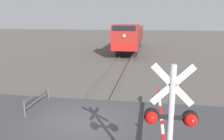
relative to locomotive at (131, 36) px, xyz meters
The scene contains 7 objects.
ground_plane 25.09m from the locomotive, 90.00° to the right, with size 160.00×160.00×0.00m, color #514C47.
rail_track_left 25.10m from the locomotive, 91.64° to the right, with size 0.08×80.00×0.15m, color #59544C.
rail_track_right 25.10m from the locomotive, 88.36° to the right, with size 0.08×80.00×0.15m, color #59544C.
road_surface 25.09m from the locomotive, 90.00° to the right, with size 36.00×5.92×0.16m, color #38383A.
locomotive is the anchor object (origin of this frame).
crossing_signal 29.76m from the locomotive, 83.47° to the right, with size 1.18×0.33×3.82m.
guard_railing 23.80m from the locomotive, 96.90° to the right, with size 0.08×2.74×0.95m.
Camera 1 is at (2.88, -9.58, 4.77)m, focal length 38.09 mm.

